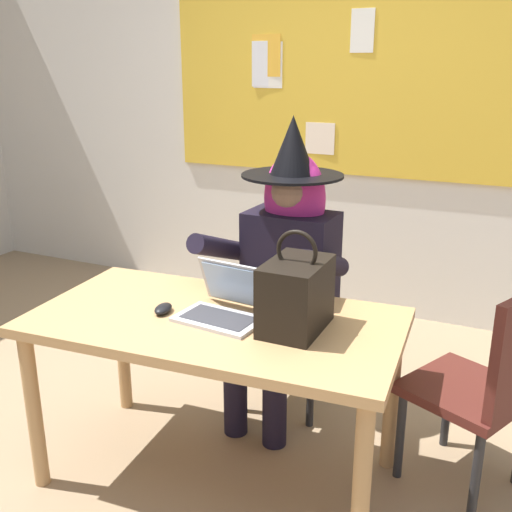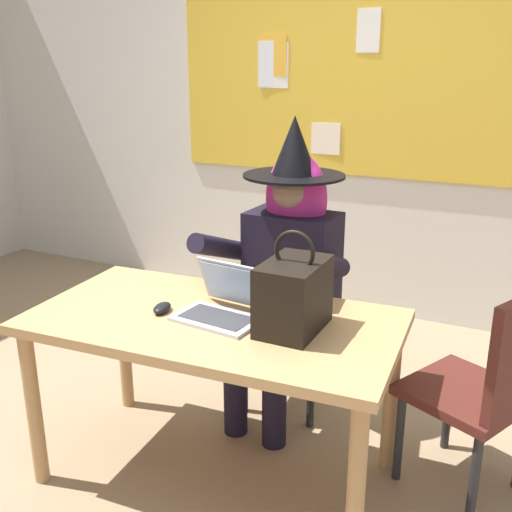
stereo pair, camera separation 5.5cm
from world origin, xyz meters
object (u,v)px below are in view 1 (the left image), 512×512
at_px(desk_main, 215,338).
at_px(handbag, 296,295).
at_px(person_costumed, 286,254).
at_px(chair_extra_corner, 487,382).
at_px(laptop, 226,305).
at_px(chair_at_desk, 293,301).
at_px(computer_mouse, 163,309).

bearing_deg(desk_main, handbag, 6.30).
bearing_deg(handbag, person_costumed, 115.56).
height_order(handbag, chair_extra_corner, handbag).
bearing_deg(laptop, handbag, 7.44).
xyz_separation_m(laptop, chair_extra_corner, (0.95, 0.32, -0.27)).
relative_size(chair_at_desk, handbag, 2.43).
height_order(laptop, chair_extra_corner, laptop).
bearing_deg(laptop, chair_extra_corner, 24.51).
relative_size(computer_mouse, chair_extra_corner, 0.12).
distance_m(person_costumed, computer_mouse, 0.71).
bearing_deg(chair_at_desk, computer_mouse, -21.30).
xyz_separation_m(chair_at_desk, computer_mouse, (-0.25, -0.78, 0.21)).
distance_m(desk_main, chair_extra_corner, 1.06).
relative_size(person_costumed, computer_mouse, 13.77).
bearing_deg(person_costumed, chair_extra_corner, 76.75).
bearing_deg(computer_mouse, person_costumed, 58.80).
xyz_separation_m(person_costumed, chair_extra_corner, (0.94, -0.26, -0.31)).
height_order(desk_main, chair_extra_corner, chair_extra_corner).
height_order(desk_main, handbag, handbag).
relative_size(desk_main, computer_mouse, 14.16).
distance_m(person_costumed, chair_extra_corner, 1.03).
bearing_deg(person_costumed, computer_mouse, -18.49).
bearing_deg(person_costumed, handbag, 27.75).
xyz_separation_m(person_costumed, handbag, (0.28, -0.58, 0.05)).
bearing_deg(handbag, chair_extra_corner, 25.32).
relative_size(desk_main, person_costumed, 1.03).
distance_m(laptop, computer_mouse, 0.25).
bearing_deg(computer_mouse, laptop, 6.16).
relative_size(person_costumed, chair_extra_corner, 1.62).
height_order(laptop, computer_mouse, laptop).
relative_size(laptop, handbag, 0.92).
bearing_deg(desk_main, laptop, 37.05).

